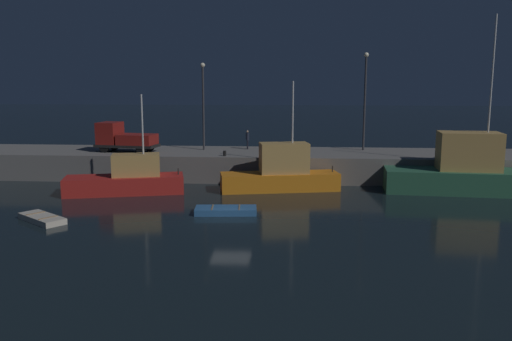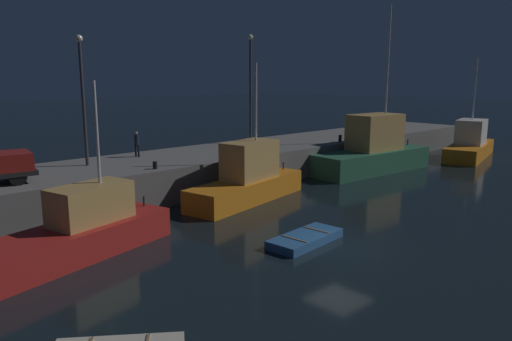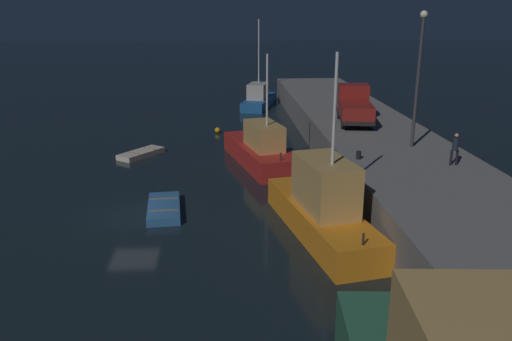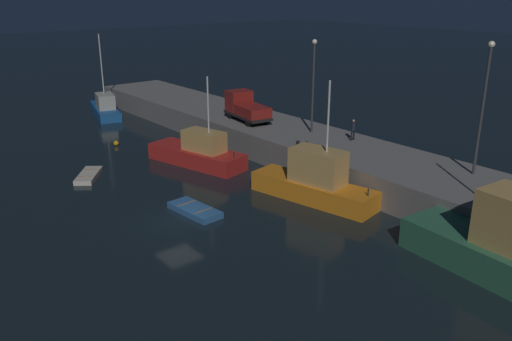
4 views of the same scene
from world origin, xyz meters
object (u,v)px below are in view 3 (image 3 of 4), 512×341
(fishing_boat_blue, at_px, (261,149))
(rowboat_white_mid, at_px, (141,153))
(dockworker, at_px, (455,147))
(bollard_west, at_px, (359,155))
(fishing_trawler_green, at_px, (259,98))
(mooring_buoy_near, at_px, (218,130))
(fishing_boat_white, at_px, (323,208))
(utility_truck, at_px, (355,106))
(lamp_post_west, at_px, (419,70))
(dinghy_red_small, at_px, (164,208))

(fishing_boat_blue, distance_m, rowboat_white_mid, 9.18)
(dockworker, bearing_deg, bollard_west, -107.62)
(fishing_trawler_green, bearing_deg, mooring_buoy_near, -19.79)
(fishing_trawler_green, bearing_deg, rowboat_white_mid, -27.34)
(fishing_boat_white, height_order, bollard_west, fishing_boat_white)
(dockworker, bearing_deg, utility_truck, -166.40)
(lamp_post_west, bearing_deg, dinghy_red_small, -74.88)
(bollard_west, bearing_deg, utility_truck, 167.43)
(fishing_boat_white, bearing_deg, mooring_buoy_near, -166.76)
(dinghy_red_small, height_order, mooring_buoy_near, mooring_buoy_near)
(utility_truck, bearing_deg, bollard_west, -12.57)
(lamp_post_west, bearing_deg, rowboat_white_mid, -112.25)
(fishing_boat_blue, relative_size, lamp_post_west, 1.18)
(dockworker, bearing_deg, mooring_buoy_near, -144.82)
(lamp_post_west, relative_size, bollard_west, 17.55)
(fishing_boat_blue, bearing_deg, fishing_trawler_green, 176.26)
(fishing_trawler_green, bearing_deg, lamp_post_west, 15.65)
(fishing_trawler_green, relative_size, dinghy_red_small, 2.25)
(bollard_west, bearing_deg, mooring_buoy_near, -154.28)
(fishing_boat_white, distance_m, dockworker, 8.75)
(lamp_post_west, bearing_deg, fishing_boat_blue, -116.62)
(dinghy_red_small, xyz_separation_m, lamp_post_west, (-4.02, 14.87, 6.80))
(fishing_boat_white, bearing_deg, lamp_post_west, 137.03)
(fishing_trawler_green, distance_m, rowboat_white_mid, 22.17)
(rowboat_white_mid, bearing_deg, mooring_buoy_near, 141.40)
(mooring_buoy_near, bearing_deg, utility_truck, 54.86)
(rowboat_white_mid, relative_size, lamp_post_west, 0.47)
(fishing_boat_white, bearing_deg, dinghy_red_small, -113.60)
(fishing_boat_white, bearing_deg, bollard_west, 149.15)
(dinghy_red_small, relative_size, bollard_west, 9.17)
(fishing_boat_white, xyz_separation_m, bollard_west, (-4.97, 2.97, 1.14))
(dockworker, bearing_deg, dinghy_red_small, -90.06)
(lamp_post_west, xyz_separation_m, utility_truck, (-7.10, -1.85, -3.44))
(fishing_boat_blue, distance_m, mooring_buoy_near, 10.30)
(lamp_post_west, relative_size, utility_truck, 1.37)
(fishing_trawler_green, height_order, rowboat_white_mid, fishing_trawler_green)
(bollard_west, bearing_deg, fishing_boat_blue, -144.41)
(utility_truck, relative_size, dockworker, 3.30)
(fishing_boat_blue, height_order, rowboat_white_mid, fishing_boat_blue)
(fishing_trawler_green, distance_m, mooring_buoy_near, 13.43)
(bollard_west, bearing_deg, fishing_boat_white, -30.85)
(fishing_boat_white, relative_size, bollard_west, 21.30)
(fishing_boat_blue, relative_size, utility_truck, 1.62)
(mooring_buoy_near, bearing_deg, lamp_post_west, 40.19)
(fishing_boat_white, relative_size, rowboat_white_mid, 2.59)
(fishing_boat_blue, bearing_deg, dockworker, 49.06)
(mooring_buoy_near, height_order, dockworker, dockworker)
(fishing_trawler_green, relative_size, mooring_buoy_near, 19.17)
(mooring_buoy_near, bearing_deg, dinghy_red_small, -8.63)
(rowboat_white_mid, height_order, mooring_buoy_near, mooring_buoy_near)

